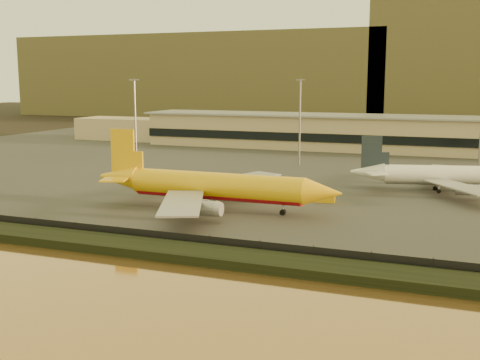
# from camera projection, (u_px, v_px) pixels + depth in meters

# --- Properties ---
(ground) EXTENTS (900.00, 900.00, 0.00)m
(ground) POSITION_uv_depth(u_px,v_px,m) (230.00, 230.00, 102.99)
(ground) COLOR black
(ground) RESTS_ON ground
(embankment) EXTENTS (320.00, 7.00, 1.40)m
(embankment) POSITION_uv_depth(u_px,v_px,m) (186.00, 253.00, 87.23)
(embankment) COLOR black
(embankment) RESTS_ON ground
(tarmac) EXTENTS (320.00, 220.00, 0.20)m
(tarmac) POSITION_uv_depth(u_px,v_px,m) (342.00, 161.00, 190.37)
(tarmac) COLOR #2D2D2D
(tarmac) RESTS_ON ground
(perimeter_fence) EXTENTS (300.00, 0.05, 2.20)m
(perimeter_fence) POSITION_uv_depth(u_px,v_px,m) (198.00, 242.00, 90.81)
(perimeter_fence) COLOR black
(perimeter_fence) RESTS_ON tarmac
(terminal_building) EXTENTS (202.00, 25.00, 12.60)m
(terminal_building) POSITION_uv_depth(u_px,v_px,m) (321.00, 132.00, 222.61)
(terminal_building) COLOR tan
(terminal_building) RESTS_ON tarmac
(apron_light_masts) EXTENTS (152.20, 12.20, 25.40)m
(apron_light_masts) POSITION_uv_depth(u_px,v_px,m) (384.00, 116.00, 164.06)
(apron_light_masts) COLOR slate
(apron_light_masts) RESTS_ON tarmac
(distant_hills) EXTENTS (470.00, 160.00, 70.00)m
(distant_hills) POSITION_uv_depth(u_px,v_px,m) (385.00, 71.00, 417.95)
(distant_hills) COLOR brown
(distant_hills) RESTS_ON ground
(dhl_cargo_jet) EXTENTS (51.05, 50.22, 15.31)m
(dhl_cargo_jet) POSITION_uv_depth(u_px,v_px,m) (213.00, 187.00, 118.00)
(dhl_cargo_jet) COLOR #E2A70B
(dhl_cargo_jet) RESTS_ON tarmac
(white_narrowbody_jet) EXTENTS (43.37, 41.48, 12.61)m
(white_narrowbody_jet) POSITION_uv_depth(u_px,v_px,m) (448.00, 176.00, 136.42)
(white_narrowbody_jet) COLOR silver
(white_narrowbody_jet) RESTS_ON tarmac
(gse_vehicle_yellow) EXTENTS (4.57, 2.55, 1.95)m
(gse_vehicle_yellow) POSITION_uv_depth(u_px,v_px,m) (325.00, 198.00, 125.52)
(gse_vehicle_yellow) COLOR #E2A70B
(gse_vehicle_yellow) RESTS_ON tarmac
(gse_vehicle_white) EXTENTS (4.13, 1.96, 1.83)m
(gse_vehicle_white) POSITION_uv_depth(u_px,v_px,m) (253.00, 187.00, 138.73)
(gse_vehicle_white) COLOR silver
(gse_vehicle_white) RESTS_ON tarmac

